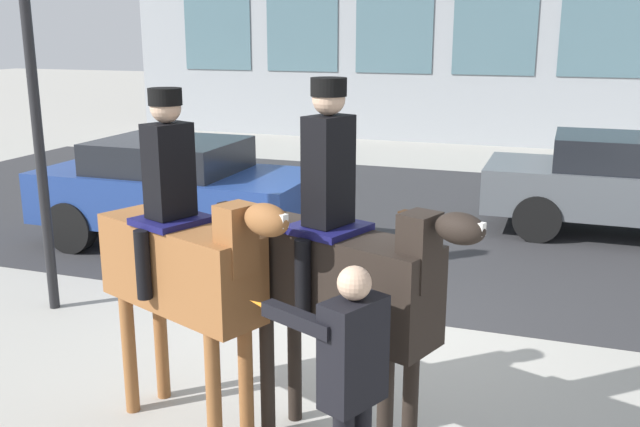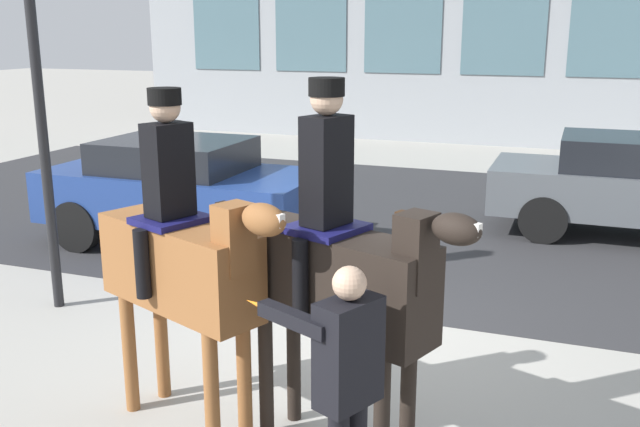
{
  "view_description": "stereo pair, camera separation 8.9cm",
  "coord_description": "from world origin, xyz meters",
  "px_view_note": "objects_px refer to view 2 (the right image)",
  "views": [
    {
      "loc": [
        2.02,
        -6.47,
        3.02
      ],
      "look_at": [
        0.18,
        -1.24,
        1.58
      ],
      "focal_mm": 40.0,
      "sensor_mm": 36.0,
      "label": 1
    },
    {
      "loc": [
        2.11,
        -6.44,
        3.02
      ],
      "look_at": [
        0.18,
        -1.24,
        1.58
      ],
      "focal_mm": 40.0,
      "sensor_mm": 36.0,
      "label": 2
    }
  ],
  "objects_px": {
    "mounted_horse_companion": "(338,272)",
    "mounted_horse_lead": "(182,259)",
    "pedestrian_bystander": "(346,380)",
    "street_car_near_lane": "(181,189)",
    "traffic_light": "(32,41)"
  },
  "relations": [
    {
      "from": "mounted_horse_lead",
      "to": "pedestrian_bystander",
      "type": "distance_m",
      "value": 1.71
    },
    {
      "from": "mounted_horse_companion",
      "to": "mounted_horse_lead",
      "type": "bearing_deg",
      "value": -157.21
    },
    {
      "from": "pedestrian_bystander",
      "to": "mounted_horse_companion",
      "type": "bearing_deg",
      "value": -42.94
    },
    {
      "from": "mounted_horse_companion",
      "to": "pedestrian_bystander",
      "type": "height_order",
      "value": "mounted_horse_companion"
    },
    {
      "from": "mounted_horse_lead",
      "to": "traffic_light",
      "type": "xyz_separation_m",
      "value": [
        -2.67,
        1.68,
        1.53
      ]
    },
    {
      "from": "mounted_horse_companion",
      "to": "traffic_light",
      "type": "xyz_separation_m",
      "value": [
        -3.87,
        1.62,
        1.5
      ]
    },
    {
      "from": "mounted_horse_companion",
      "to": "traffic_light",
      "type": "height_order",
      "value": "traffic_light"
    },
    {
      "from": "mounted_horse_lead",
      "to": "mounted_horse_companion",
      "type": "relative_size",
      "value": 0.96
    },
    {
      "from": "street_car_near_lane",
      "to": "traffic_light",
      "type": "height_order",
      "value": "traffic_light"
    },
    {
      "from": "street_car_near_lane",
      "to": "mounted_horse_lead",
      "type": "bearing_deg",
      "value": -58.63
    },
    {
      "from": "mounted_horse_lead",
      "to": "mounted_horse_companion",
      "type": "bearing_deg",
      "value": 24.66
    },
    {
      "from": "pedestrian_bystander",
      "to": "street_car_near_lane",
      "type": "height_order",
      "value": "pedestrian_bystander"
    },
    {
      "from": "mounted_horse_lead",
      "to": "pedestrian_bystander",
      "type": "height_order",
      "value": "mounted_horse_lead"
    },
    {
      "from": "pedestrian_bystander",
      "to": "street_car_near_lane",
      "type": "relative_size",
      "value": 0.44
    },
    {
      "from": "street_car_near_lane",
      "to": "traffic_light",
      "type": "bearing_deg",
      "value": -91.36
    }
  ]
}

